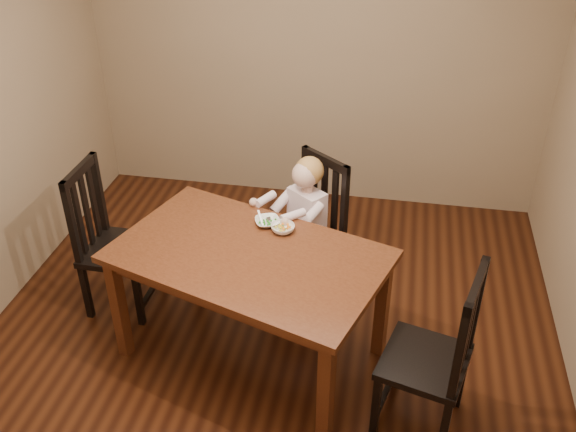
% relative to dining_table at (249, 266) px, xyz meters
% --- Properties ---
extents(room, '(4.01, 4.01, 2.71)m').
position_rel_dining_table_xyz_m(room, '(0.09, 0.21, 0.62)').
color(room, '#411E0D').
rests_on(room, ground).
extents(dining_table, '(1.88, 1.46, 0.83)m').
position_rel_dining_table_xyz_m(dining_table, '(0.00, 0.00, 0.00)').
color(dining_table, '#441F10').
rests_on(dining_table, room).
extents(chair_child, '(0.65, 0.64, 1.09)m').
position_rel_dining_table_xyz_m(chair_child, '(0.27, 0.76, -0.21)').
color(chair_child, black).
rests_on(chair_child, room).
extents(chair_left, '(0.47, 0.49, 1.12)m').
position_rel_dining_table_xyz_m(chair_left, '(-1.10, 0.35, -0.19)').
color(chair_left, black).
rests_on(chair_left, room).
extents(chair_right, '(0.58, 0.59, 1.13)m').
position_rel_dining_table_xyz_m(chair_right, '(1.17, -0.39, -0.19)').
color(chair_right, black).
rests_on(chair_right, room).
extents(toddler, '(0.55, 0.56, 0.61)m').
position_rel_dining_table_xyz_m(toddler, '(0.24, 0.72, -0.05)').
color(toddler, white).
rests_on(toddler, chair_child).
extents(bowl_peas, '(0.21, 0.21, 0.04)m').
position_rel_dining_table_xyz_m(bowl_peas, '(0.05, 0.34, 0.12)').
color(bowl_peas, white).
rests_on(bowl_peas, dining_table).
extents(bowl_veg, '(0.18, 0.18, 0.05)m').
position_rel_dining_table_xyz_m(bowl_veg, '(0.16, 0.28, 0.12)').
color(bowl_veg, white).
rests_on(bowl_veg, dining_table).
extents(fork, '(0.06, 0.11, 0.05)m').
position_rel_dining_table_xyz_m(fork, '(0.00, 0.33, 0.14)').
color(fork, silver).
rests_on(fork, bowl_peas).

